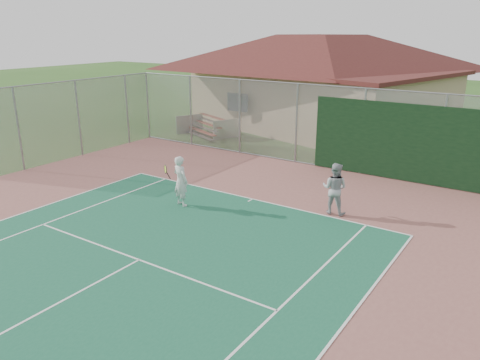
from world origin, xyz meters
name	(u,v)px	position (x,y,z in m)	size (l,w,h in m)	color
back_fence	(365,134)	(2.11, 16.98, 1.67)	(20.08, 0.11, 3.53)	gray
side_fence_left	(79,119)	(-10.00, 12.50, 1.75)	(0.08, 9.00, 3.50)	gray
clubhouse	(320,72)	(-3.67, 25.01, 3.26)	(16.86, 13.28, 6.42)	tan
bleachers	(207,126)	(-7.66, 19.17, 0.54)	(3.34, 2.60, 1.03)	#943922
player_white_front	(180,181)	(-1.69, 10.04, 0.87)	(0.88, 0.68, 1.72)	silver
player_grey_back	(335,189)	(2.87, 12.25, 0.84)	(0.87, 0.71, 1.69)	#A0A3A5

